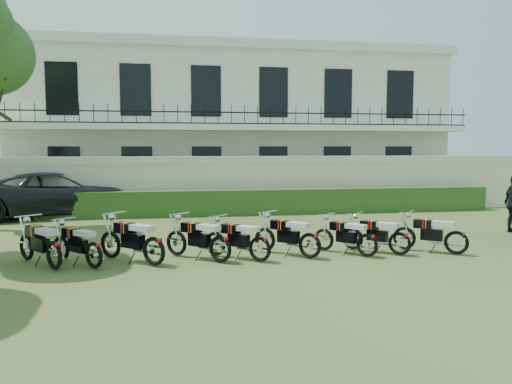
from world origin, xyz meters
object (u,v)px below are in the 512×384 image
Objects in this scene: motorcycle_1 at (54,248)px; suv at (57,194)px; motorcycle_7 at (367,239)px; motorcycle_8 at (400,238)px; motorcycle_9 at (457,237)px; motorcycle_5 at (260,243)px; motorcycle_2 at (94,249)px; motorcycle_6 at (310,239)px; motorcycle_3 at (154,244)px; motorcycle_4 at (220,242)px.

motorcycle_1 is 9.17m from suv.
motorcycle_7 is at bearing -37.90° from motorcycle_1.
motorcycle_9 is at bearing -54.16° from motorcycle_8.
motorcycle_2 is at bearing 131.55° from motorcycle_5.
motorcycle_6 is at bearing 132.55° from motorcycle_8.
motorcycle_8 is at bearing -41.83° from motorcycle_2.
motorcycle_8 is (5.93, 0.15, -0.07)m from motorcycle_3.
motorcycle_3 is 1.06× the size of motorcycle_4.
motorcycle_2 is 0.95× the size of motorcycle_9.
motorcycle_3 is 5.93m from motorcycle_8.
motorcycle_3 is 5.07m from motorcycle_7.
motorcycle_1 is 1.14× the size of motorcycle_2.
motorcycle_5 is (2.41, 0.01, -0.05)m from motorcycle_3.
motorcycle_3 reaches higher than motorcycle_9.
motorcycle_9 is (5.84, -0.11, -0.02)m from motorcycle_4.
motorcycle_4 is 2.15m from motorcycle_6.
motorcycle_3 is at bearing -40.92° from motorcycle_2.
motorcycle_4 reaches higher than motorcycle_5.
motorcycle_4 reaches higher than motorcycle_7.
motorcycle_4 is at bearing 138.20° from motorcycle_7.
motorcycle_9 reaches higher than motorcycle_8.
motorcycle_4 is (1.50, 0.09, -0.03)m from motorcycle_3.
motorcycle_4 is 1.10× the size of motorcycle_7.
motorcycle_6 is at bearing -46.41° from motorcycle_4.
motorcycle_1 is at bearing 129.42° from motorcycle_9.
motorcycle_8 is (4.43, 0.06, -0.04)m from motorcycle_4.
motorcycle_2 is 1.02× the size of motorcycle_8.
motorcycle_5 is 4.93m from motorcycle_9.
motorcycle_8 is (0.86, 0.05, 0.01)m from motorcycle_7.
motorcycle_5 is at bearing 139.93° from motorcycle_7.
motorcycle_2 is at bearing -177.25° from suv.
motorcycle_4 is at bearing 128.39° from motorcycle_9.
suv is at bearing 65.81° from motorcycle_3.
motorcycle_4 is 5.85m from motorcycle_9.
motorcycle_1 is at bearing 130.78° from motorcycle_5.
motorcycle_5 is (0.91, -0.08, -0.02)m from motorcycle_4.
suv reaches higher than motorcycle_3.
motorcycle_2 is 9.42m from suv.
suv is at bearing 73.78° from motorcycle_4.
motorcycle_3 is 0.26× the size of suv.
motorcycle_5 reaches higher than motorcycle_7.
motorcycle_3 is at bearing 134.13° from motorcycle_8.
motorcycle_9 is 0.24× the size of suv.
motorcycle_1 reaches higher than motorcycle_5.
motorcycle_1 is 1.11× the size of motorcycle_6.
motorcycle_1 reaches higher than motorcycle_2.
motorcycle_7 is (3.57, 0.02, -0.04)m from motorcycle_4.
motorcycle_4 reaches higher than motorcycle_2.
suv reaches higher than motorcycle_2.
motorcycle_7 is 0.22× the size of suv.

